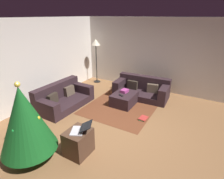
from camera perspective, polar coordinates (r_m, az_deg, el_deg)
name	(u,v)px	position (r m, az deg, el deg)	size (l,w,h in m)	color
ground_plane	(122,133)	(4.56, 3.08, -13.38)	(6.40, 6.40, 0.00)	brown
rear_partition	(28,64)	(5.96, -24.86, 7.18)	(6.40, 0.12, 2.60)	silver
corner_partition	(162,56)	(6.80, 15.59, 10.12)	(0.12, 6.40, 2.60)	silver
couch_left	(63,98)	(5.86, -15.25, -2.54)	(1.77, 0.96, 0.71)	#2D1E23
couch_right	(142,89)	(6.38, 9.41, 0.12)	(0.95, 1.84, 0.69)	#2D1E23
ottoman	(124,99)	(5.79, 3.88, -2.96)	(0.84, 0.66, 0.37)	#2D1E23
gift_box	(125,91)	(5.80, 3.98, -0.43)	(0.25, 0.19, 0.09)	#B23F8C
tv_remote	(121,95)	(5.55, 2.83, -1.87)	(0.05, 0.16, 0.02)	black
christmas_tree	(25,120)	(3.76, -25.78, -8.51)	(1.06, 1.06, 1.62)	brown
side_table	(79,142)	(3.89, -10.51, -16.05)	(0.52, 0.44, 0.54)	#4C3323
laptop	(81,129)	(3.68, -9.85, -12.16)	(0.47, 0.51, 0.19)	silver
book_stack	(143,118)	(5.12, 9.76, -8.95)	(0.28, 0.22, 0.05)	#387A47
corner_lamp	(96,46)	(7.41, -5.12, 13.59)	(0.36, 0.36, 1.78)	black
area_rug	(124,104)	(5.87, 3.83, -4.55)	(2.60, 2.00, 0.01)	brown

